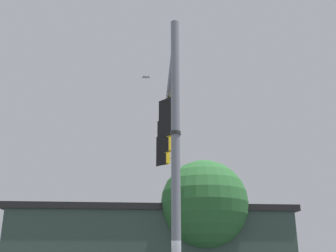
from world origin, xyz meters
The scene contains 8 objects.
signal_pole centered at (0.00, 0.00, 3.92)m, with size 0.20×0.20×7.83m, color slate.
mast_arm centered at (-2.94, 2.67, 7.07)m, with size 0.18×0.18×7.95m, color slate.
traffic_light_nearest_pole centered at (-2.13, 1.95, 6.28)m, with size 0.54×0.49×1.31m.
traffic_light_mid_inner centered at (-3.52, 3.21, 6.28)m, with size 0.54×0.49×1.31m.
traffic_light_mid_outer centered at (-4.90, 4.47, 6.28)m, with size 0.54×0.49×1.31m.
street_name_sign centered at (-0.29, 0.26, 4.87)m, with size 1.00×0.92×0.22m.
bird_flying centered at (-5.27, 3.72, 9.40)m, with size 0.30×0.28×0.10m.
tree_by_storefront centered at (-6.31, 8.53, 4.72)m, with size 4.17×4.17×6.82m.
Camera 1 is at (5.99, -6.23, 2.07)m, focal length 42.43 mm.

